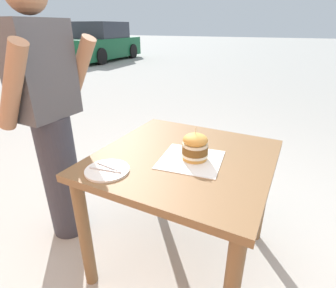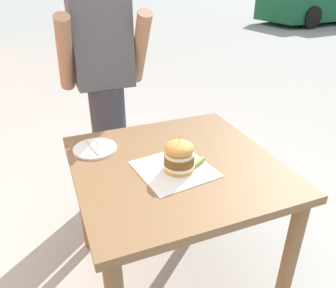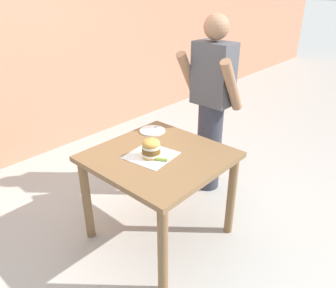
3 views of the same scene
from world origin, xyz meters
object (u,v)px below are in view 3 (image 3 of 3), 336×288
diner_across_table (211,105)px  patio_table (159,169)px  parked_car_mid_block (157,18)px  pickle_spear (162,159)px  side_plate_with_forks (152,131)px  sandwich (151,148)px

diner_across_table → patio_table: bearing=-80.8°
patio_table → parked_car_mid_block: size_ratio=0.22×
pickle_spear → parked_car_mid_block: parked_car_mid_block is taller
side_plate_with_forks → parked_car_mid_block: size_ratio=0.05×
sandwich → side_plate_with_forks: bearing=133.5°
sandwich → side_plate_with_forks: (-0.32, 0.34, -0.07)m
diner_across_table → parked_car_mid_block: diner_across_table is taller
pickle_spear → parked_car_mid_block: size_ratio=0.02×
patio_table → diner_across_table: (-0.14, 0.86, 0.25)m
side_plate_with_forks → diner_across_table: size_ratio=0.13×
sandwich → diner_across_table: size_ratio=0.11×
patio_table → sandwich: bearing=-101.3°
sandwich → pickle_spear: (0.10, 0.01, -0.06)m
patio_table → diner_across_table: size_ratio=0.56×
patio_table → parked_car_mid_block: (-7.38, 7.74, 0.09)m
side_plate_with_forks → parked_car_mid_block: 10.27m
patio_table → side_plate_with_forks: size_ratio=4.30×
pickle_spear → diner_across_table: size_ratio=0.05×
patio_table → side_plate_with_forks: side_plate_with_forks is taller
patio_table → side_plate_with_forks: bearing=141.1°
pickle_spear → side_plate_with_forks: size_ratio=0.38×
pickle_spear → side_plate_with_forks: bearing=141.7°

